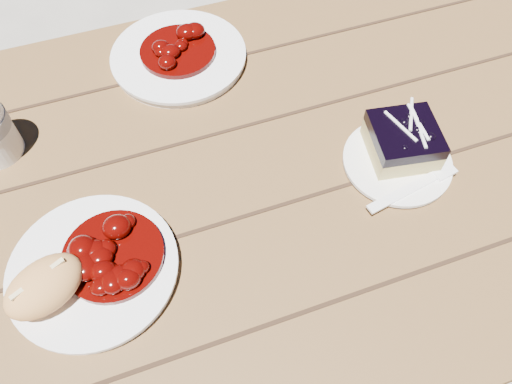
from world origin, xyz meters
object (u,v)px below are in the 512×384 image
object	(u,v)px
bread_roll	(44,286)
blueberry_cake	(403,140)
main_plate	(94,270)
dessert_plate	(397,162)
second_plate	(179,57)
picnic_table	(158,248)

from	to	relation	value
bread_roll	blueberry_cake	bearing A→B (deg)	6.42
main_plate	bread_roll	bearing A→B (deg)	-160.02
blueberry_cake	dessert_plate	bearing A→B (deg)	-113.93
blueberry_cake	main_plate	bearing A→B (deg)	-165.46
bread_roll	second_plate	distance (m)	0.47
second_plate	dessert_plate	bearing A→B (deg)	-52.66
bread_roll	dessert_plate	bearing A→B (deg)	4.91
bread_roll	blueberry_cake	distance (m)	0.54
picnic_table	bread_roll	bearing A→B (deg)	-140.03
bread_roll	main_plate	bearing A→B (deg)	19.98
blueberry_cake	second_plate	xyz separation A→B (m)	(-0.27, 0.32, -0.03)
picnic_table	main_plate	bearing A→B (deg)	-130.85
picnic_table	second_plate	bearing A→B (deg)	64.04
blueberry_cake	second_plate	bearing A→B (deg)	139.45
main_plate	second_plate	xyz separation A→B (m)	(0.21, 0.36, 0.00)
picnic_table	main_plate	xyz separation A→B (m)	(-0.08, -0.09, 0.17)
bread_roll	second_plate	world-z (taller)	bread_roll
picnic_table	second_plate	size ratio (longest dim) A/B	8.58
picnic_table	main_plate	distance (m)	0.21
picnic_table	blueberry_cake	distance (m)	0.45
picnic_table	blueberry_cake	bearing A→B (deg)	-7.95
dessert_plate	main_plate	bearing A→B (deg)	-176.96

